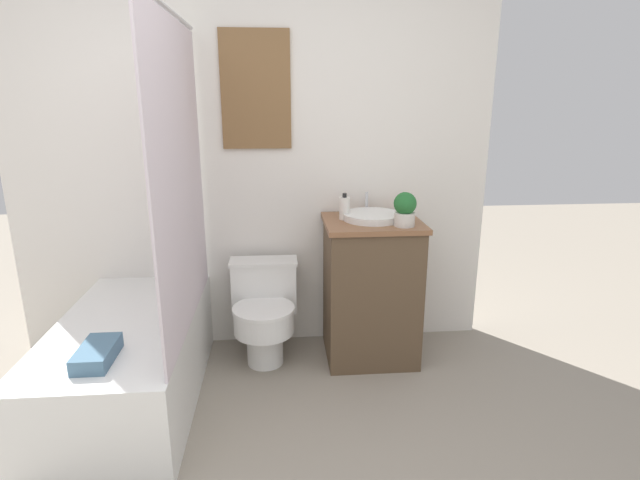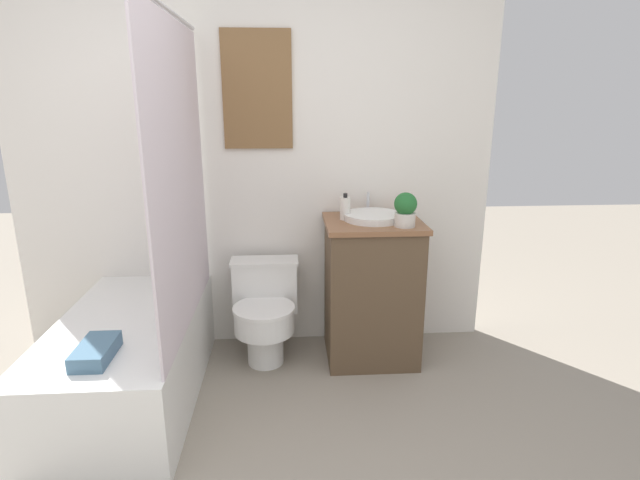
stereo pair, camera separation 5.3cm
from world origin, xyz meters
name	(u,v)px [view 2 (the right image)]	position (x,y,z in m)	size (l,w,h in m)	color
wall_back	(254,153)	(0.00, 1.88, 1.26)	(3.01, 0.07, 2.50)	white
shower_area	(132,352)	(-0.64, 1.17, 0.29)	(0.70, 1.35, 1.98)	white
toilet	(265,309)	(0.05, 1.59, 0.33)	(0.42, 0.51, 0.61)	white
vanity	(371,290)	(0.71, 1.58, 0.45)	(0.58, 0.52, 0.89)	brown
sink	(373,216)	(0.71, 1.60, 0.91)	(0.35, 0.39, 0.13)	white
soap_bottle	(345,208)	(0.55, 1.62, 0.96)	(0.06, 0.06, 0.16)	silver
potted_plant	(405,209)	(0.87, 1.43, 0.99)	(0.13, 0.13, 0.20)	beige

